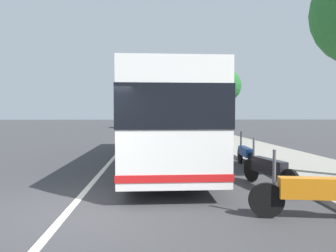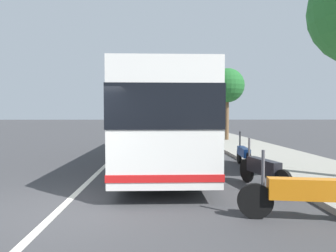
{
  "view_description": "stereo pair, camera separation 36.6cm",
  "coord_description": "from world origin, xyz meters",
  "px_view_note": "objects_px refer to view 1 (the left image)",
  "views": [
    {
      "loc": [
        -5.96,
        -1.64,
        1.92
      ],
      "look_at": [
        7.43,
        -2.45,
        1.4
      ],
      "focal_mm": 30.9,
      "sensor_mm": 36.0,
      "label": 1
    },
    {
      "loc": [
        -5.98,
        -2.01,
        1.92
      ],
      "look_at": [
        7.43,
        -2.45,
        1.4
      ],
      "focal_mm": 30.9,
      "sensor_mm": 36.0,
      "label": 2
    }
  ],
  "objects_px": {
    "coach_bus": "(163,118)",
    "motorcycle_by_tree": "(268,170)",
    "motorcycle_far_end": "(315,193)",
    "car_side_street": "(154,124)",
    "motorcycle_angled": "(245,154)",
    "roadside_tree_mid_block": "(224,86)",
    "car_oncoming": "(121,123)"
  },
  "relations": [
    {
      "from": "motorcycle_far_end",
      "to": "motorcycle_angled",
      "type": "xyz_separation_m",
      "value": [
        5.32,
        -0.47,
        -0.02
      ]
    },
    {
      "from": "coach_bus",
      "to": "motorcycle_angled",
      "type": "distance_m",
      "value": 3.45
    },
    {
      "from": "roadside_tree_mid_block",
      "to": "car_side_street",
      "type": "bearing_deg",
      "value": 14.41
    },
    {
      "from": "coach_bus",
      "to": "car_oncoming",
      "type": "height_order",
      "value": "coach_bus"
    },
    {
      "from": "coach_bus",
      "to": "roadside_tree_mid_block",
      "type": "bearing_deg",
      "value": -28.18
    },
    {
      "from": "motorcycle_angled",
      "to": "coach_bus",
      "type": "bearing_deg",
      "value": 73.91
    },
    {
      "from": "coach_bus",
      "to": "motorcycle_angled",
      "type": "xyz_separation_m",
      "value": [
        -1.16,
        -2.97,
        -1.3
      ]
    },
    {
      "from": "car_oncoming",
      "to": "coach_bus",
      "type": "bearing_deg",
      "value": 6.19
    },
    {
      "from": "motorcycle_far_end",
      "to": "car_side_street",
      "type": "xyz_separation_m",
      "value": [
        34.11,
        2.52,
        0.21
      ]
    },
    {
      "from": "coach_bus",
      "to": "car_oncoming",
      "type": "relative_size",
      "value": 2.6
    },
    {
      "from": "car_side_street",
      "to": "car_oncoming",
      "type": "relative_size",
      "value": 0.95
    },
    {
      "from": "car_oncoming",
      "to": "car_side_street",
      "type": "bearing_deg",
      "value": 43.36
    },
    {
      "from": "coach_bus",
      "to": "motorcycle_by_tree",
      "type": "height_order",
      "value": "coach_bus"
    },
    {
      "from": "motorcycle_far_end",
      "to": "roadside_tree_mid_block",
      "type": "bearing_deg",
      "value": -89.53
    },
    {
      "from": "motorcycle_angled",
      "to": "roadside_tree_mid_block",
      "type": "bearing_deg",
      "value": -4.77
    },
    {
      "from": "motorcycle_far_end",
      "to": "roadside_tree_mid_block",
      "type": "xyz_separation_m",
      "value": [
        15.47,
        -2.27,
        3.49
      ]
    },
    {
      "from": "car_side_street",
      "to": "car_oncoming",
      "type": "distance_m",
      "value": 6.82
    },
    {
      "from": "motorcycle_by_tree",
      "to": "motorcycle_angled",
      "type": "bearing_deg",
      "value": -20.36
    },
    {
      "from": "coach_bus",
      "to": "roadside_tree_mid_block",
      "type": "height_order",
      "value": "roadside_tree_mid_block"
    },
    {
      "from": "motorcycle_far_end",
      "to": "motorcycle_angled",
      "type": "height_order",
      "value": "motorcycle_far_end"
    },
    {
      "from": "motorcycle_angled",
      "to": "car_oncoming",
      "type": "distance_m",
      "value": 34.46
    },
    {
      "from": "motorcycle_angled",
      "to": "roadside_tree_mid_block",
      "type": "height_order",
      "value": "roadside_tree_mid_block"
    },
    {
      "from": "coach_bus",
      "to": "motorcycle_by_tree",
      "type": "xyz_separation_m",
      "value": [
        -4.24,
        -2.56,
        -1.29
      ]
    },
    {
      "from": "motorcycle_far_end",
      "to": "motorcycle_by_tree",
      "type": "distance_m",
      "value": 2.25
    },
    {
      "from": "coach_bus",
      "to": "motorcycle_far_end",
      "type": "height_order",
      "value": "coach_bus"
    },
    {
      "from": "motorcycle_by_tree",
      "to": "roadside_tree_mid_block",
      "type": "relative_size",
      "value": 0.43
    },
    {
      "from": "motorcycle_far_end",
      "to": "car_side_street",
      "type": "bearing_deg",
      "value": -76.96
    },
    {
      "from": "coach_bus",
      "to": "roadside_tree_mid_block",
      "type": "xyz_separation_m",
      "value": [
        8.98,
        -4.78,
        2.21
      ]
    },
    {
      "from": "coach_bus",
      "to": "car_side_street",
      "type": "bearing_deg",
      "value": -0.15
    },
    {
      "from": "motorcycle_angled",
      "to": "car_oncoming",
      "type": "height_order",
      "value": "car_oncoming"
    },
    {
      "from": "car_side_street",
      "to": "motorcycle_angled",
      "type": "bearing_deg",
      "value": -170.31
    },
    {
      "from": "motorcycle_by_tree",
      "to": "car_side_street",
      "type": "distance_m",
      "value": 31.97
    }
  ]
}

